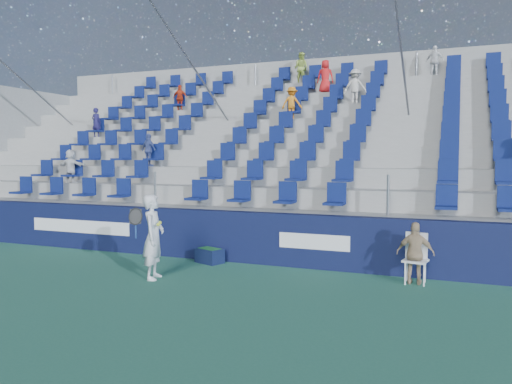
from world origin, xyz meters
TOP-DOWN VIEW (x-y plane):
  - ground at (0.00, 0.00)m, footprint 70.00×70.00m
  - sponsor_wall at (0.00, 3.15)m, footprint 24.00×0.32m
  - grandstand at (-0.00, 8.24)m, footprint 24.00×8.17m
  - tennis_player at (-1.31, 0.95)m, footprint 0.69×0.72m
  - line_judge_chair at (3.68, 2.65)m, footprint 0.51×0.52m
  - line_judge at (3.68, 2.50)m, footprint 0.72×0.30m
  - ball_bin at (-0.96, 2.75)m, footprint 0.73×0.60m

SIDE VIEW (x-z plane):
  - ground at x=0.00m, z-range 0.00..0.00m
  - ball_bin at x=-0.96m, z-range 0.02..0.36m
  - line_judge_chair at x=3.68m, z-range 0.07..1.06m
  - sponsor_wall at x=0.00m, z-range 0.00..1.20m
  - line_judge at x=3.68m, z-range 0.00..1.22m
  - tennis_player at x=-1.31m, z-range 0.00..1.74m
  - grandstand at x=0.00m, z-range -1.18..5.45m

